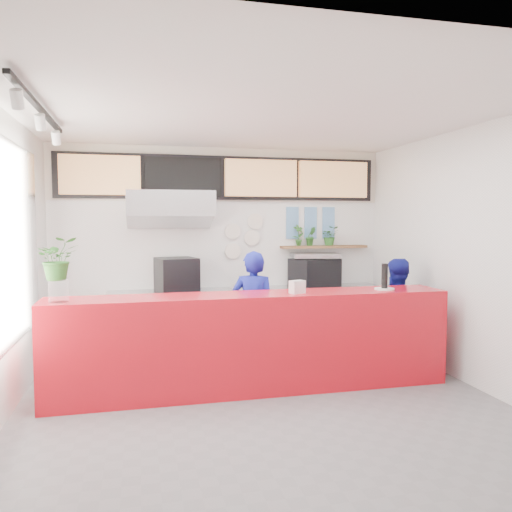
{
  "coord_description": "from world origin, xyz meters",
  "views": [
    {
      "loc": [
        -1.23,
        -4.98,
        1.93
      ],
      "look_at": [
        0.1,
        0.7,
        1.5
      ],
      "focal_mm": 35.0,
      "sensor_mm": 36.0,
      "label": 1
    }
  ],
  "objects_px": {
    "panini_oven": "(177,275)",
    "pepper_mill": "(385,276)",
    "service_counter": "(253,342)",
    "staff_center": "(253,312)",
    "staff_right": "(395,312)",
    "espresso_machine": "(315,273)"
  },
  "relations": [
    {
      "from": "panini_oven",
      "to": "pepper_mill",
      "type": "xyz_separation_m",
      "value": [
        2.3,
        -1.83,
        0.12
      ]
    },
    {
      "from": "service_counter",
      "to": "panini_oven",
      "type": "height_order",
      "value": "panini_oven"
    },
    {
      "from": "staff_center",
      "to": "staff_right",
      "type": "xyz_separation_m",
      "value": [
        1.89,
        -0.11,
        -0.06
      ]
    },
    {
      "from": "service_counter",
      "to": "staff_right",
      "type": "bearing_deg",
      "value": 14.36
    },
    {
      "from": "staff_center",
      "to": "staff_right",
      "type": "height_order",
      "value": "staff_center"
    },
    {
      "from": "service_counter",
      "to": "staff_center",
      "type": "height_order",
      "value": "staff_center"
    },
    {
      "from": "espresso_machine",
      "to": "pepper_mill",
      "type": "bearing_deg",
      "value": -102.8
    },
    {
      "from": "pepper_mill",
      "to": "staff_right",
      "type": "bearing_deg",
      "value": 50.69
    },
    {
      "from": "espresso_machine",
      "to": "staff_center",
      "type": "relative_size",
      "value": 0.44
    },
    {
      "from": "pepper_mill",
      "to": "panini_oven",
      "type": "bearing_deg",
      "value": 141.49
    },
    {
      "from": "service_counter",
      "to": "panini_oven",
      "type": "distance_m",
      "value": 2.03
    },
    {
      "from": "panini_oven",
      "to": "staff_center",
      "type": "height_order",
      "value": "staff_center"
    },
    {
      "from": "staff_right",
      "to": "pepper_mill",
      "type": "relative_size",
      "value": 4.83
    },
    {
      "from": "service_counter",
      "to": "staff_right",
      "type": "xyz_separation_m",
      "value": [
        2.04,
        0.52,
        0.16
      ]
    },
    {
      "from": "panini_oven",
      "to": "staff_center",
      "type": "relative_size",
      "value": 0.35
    },
    {
      "from": "espresso_machine",
      "to": "pepper_mill",
      "type": "relative_size",
      "value": 2.29
    },
    {
      "from": "service_counter",
      "to": "panini_oven",
      "type": "xyz_separation_m",
      "value": [
        -0.72,
        1.8,
        0.59
      ]
    },
    {
      "from": "staff_center",
      "to": "panini_oven",
      "type": "bearing_deg",
      "value": -31.16
    },
    {
      "from": "staff_center",
      "to": "pepper_mill",
      "type": "xyz_separation_m",
      "value": [
        1.44,
        -0.67,
        0.49
      ]
    },
    {
      "from": "panini_oven",
      "to": "staff_center",
      "type": "distance_m",
      "value": 1.5
    },
    {
      "from": "service_counter",
      "to": "pepper_mill",
      "type": "xyz_separation_m",
      "value": [
        1.58,
        -0.03,
        0.71
      ]
    },
    {
      "from": "staff_center",
      "to": "pepper_mill",
      "type": "height_order",
      "value": "staff_center"
    }
  ]
}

